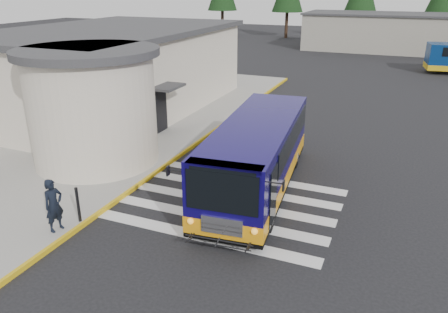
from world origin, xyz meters
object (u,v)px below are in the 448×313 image
at_px(transit_bus, 257,158).
at_px(pedestrian_a, 54,205).
at_px(pedestrian_b, 81,148).
at_px(bollard, 78,205).

bearing_deg(transit_bus, pedestrian_a, -136.26).
distance_m(pedestrian_a, pedestrian_b, 5.15).
xyz_separation_m(transit_bus, pedestrian_a, (-4.70, -5.46, -0.27)).
relative_size(transit_bus, pedestrian_b, 5.89).
bearing_deg(transit_bus, bollard, -138.30).
bearing_deg(pedestrian_b, transit_bus, 76.21).
relative_size(pedestrian_b, bollard, 1.36).
distance_m(transit_bus, pedestrian_b, 7.42).
height_order(transit_bus, pedestrian_a, transit_bus).
bearing_deg(pedestrian_b, pedestrian_a, 9.01).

